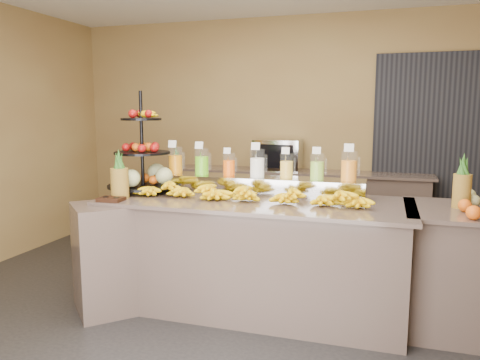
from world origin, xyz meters
The scene contains 19 objects.
ground centered at (0.00, 0.00, 0.00)m, with size 6.00×6.00×0.00m, color black.
room_envelope centered at (0.19, 0.79, 1.88)m, with size 6.04×5.02×2.82m.
buffet_counter centered at (-0.12, 0.26, 0.47)m, with size 2.75×1.25×0.93m.
right_counter centered at (1.70, 0.40, 0.47)m, with size 1.08×0.88×0.93m.
back_ledge centered at (0.00, 2.25, 0.47)m, with size 3.10×0.55×0.93m.
pitcher_tray centered at (-0.06, 0.58, 1.01)m, with size 1.85×0.30×0.15m, color gray.
juice_pitcher_orange_a centered at (-0.84, 0.58, 1.19)m, with size 0.13×0.14×0.32m.
juice_pitcher_green centered at (-0.58, 0.58, 1.18)m, with size 0.13×0.13×0.31m.
juice_pitcher_orange_b centered at (-0.32, 0.58, 1.17)m, with size 0.11×0.11×0.26m.
juice_pitcher_milk centered at (-0.06, 0.58, 1.19)m, with size 0.13×0.13×0.31m.
juice_pitcher_lemon centered at (0.20, 0.58, 1.17)m, with size 0.11×0.12×0.28m.
juice_pitcher_lime centered at (0.46, 0.58, 1.18)m, with size 0.12×0.12×0.29m.
juice_pitcher_orange_c centered at (0.72, 0.58, 1.19)m, with size 0.13×0.14×0.32m.
banana_heap centered at (-0.04, 0.27, 1.00)m, with size 2.01×0.18×0.17m.
fruit_stand centered at (-1.04, 0.40, 1.16)m, with size 0.65×0.65×0.89m.
condiment_caddy centered at (-1.09, -0.10, 0.94)m, with size 0.20×0.15×0.03m, color black.
pineapple_left_a centered at (-1.09, 0.03, 1.08)m, with size 0.15×0.15×0.41m.
pineapple_left_b centered at (-0.89, 0.70, 1.07)m, with size 0.12×0.12×0.39m.
oven_warmer centered at (-0.25, 2.25, 1.12)m, with size 0.56×0.39×0.37m, color gray.
Camera 1 is at (1.01, -3.32, 1.65)m, focal length 35.00 mm.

